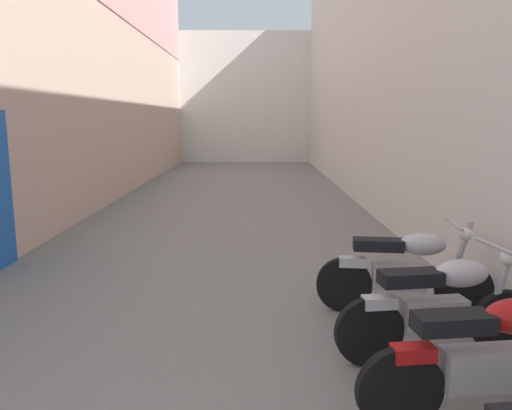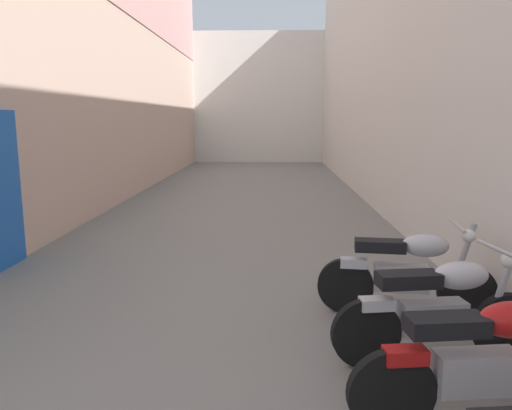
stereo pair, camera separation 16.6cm
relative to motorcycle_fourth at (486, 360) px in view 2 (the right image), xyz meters
The scene contains 7 objects.
ground_plane 6.59m from the motorcycle_fourth, 108.88° to the left, with size 41.09×41.09×0.00m, color slate.
building_left 10.48m from the motorcycle_fourth, 123.41° to the left, with size 0.45×25.09×8.45m.
building_right 8.99m from the motorcycle_fourth, 82.10° to the left, with size 0.45×25.09×7.93m.
building_far_end 22.01m from the motorcycle_fourth, 95.58° to the left, with size 9.13×2.00×6.08m, color silver.
motorcycle_fourth is the anchor object (origin of this frame).
motorcycle_fifth 0.93m from the motorcycle_fourth, 90.00° to the left, with size 1.84×0.58×1.04m.
motorcycle_sixth 1.97m from the motorcycle_fourth, 90.00° to the left, with size 1.85×0.58×1.04m.
Camera 2 is at (0.70, 1.21, 2.09)m, focal length 34.85 mm.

